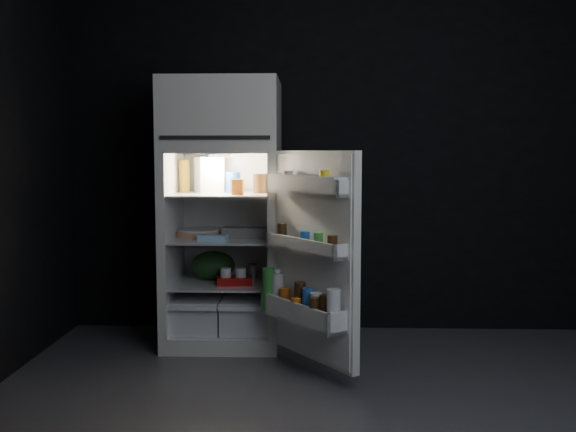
{
  "coord_description": "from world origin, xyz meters",
  "views": [
    {
      "loc": [
        -0.24,
        -3.21,
        1.31
      ],
      "look_at": [
        -0.39,
        1.0,
        0.9
      ],
      "focal_mm": 42.0,
      "sensor_mm": 36.0,
      "label": 1
    }
  ],
  "objects_px": {
    "egg_carton": "(246,233)",
    "fridge_door": "(311,260)",
    "yogurt_tray": "(235,281)",
    "refrigerator": "(223,203)",
    "milk_jug": "(209,175)"
  },
  "relations": [
    {
      "from": "fridge_door",
      "to": "egg_carton",
      "type": "bearing_deg",
      "value": 125.04
    },
    {
      "from": "egg_carton",
      "to": "fridge_door",
      "type": "bearing_deg",
      "value": -49.13
    },
    {
      "from": "fridge_door",
      "to": "milk_jug",
      "type": "bearing_deg",
      "value": 134.06
    },
    {
      "from": "refrigerator",
      "to": "yogurt_tray",
      "type": "relative_size",
      "value": 7.66
    },
    {
      "from": "fridge_door",
      "to": "egg_carton",
      "type": "relative_size",
      "value": 3.91
    },
    {
      "from": "refrigerator",
      "to": "milk_jug",
      "type": "distance_m",
      "value": 0.22
    },
    {
      "from": "milk_jug",
      "to": "egg_carton",
      "type": "distance_m",
      "value": 0.47
    },
    {
      "from": "refrigerator",
      "to": "egg_carton",
      "type": "xyz_separation_m",
      "value": [
        0.16,
        -0.06,
        -0.19
      ]
    },
    {
      "from": "yogurt_tray",
      "to": "refrigerator",
      "type": "bearing_deg",
      "value": 112.97
    },
    {
      "from": "refrigerator",
      "to": "egg_carton",
      "type": "relative_size",
      "value": 5.7
    },
    {
      "from": "refrigerator",
      "to": "fridge_door",
      "type": "xyz_separation_m",
      "value": [
        0.6,
        -0.68,
        -0.27
      ]
    },
    {
      "from": "milk_jug",
      "to": "yogurt_tray",
      "type": "xyz_separation_m",
      "value": [
        0.19,
        -0.19,
        -0.69
      ]
    },
    {
      "from": "fridge_door",
      "to": "refrigerator",
      "type": "bearing_deg",
      "value": 131.06
    },
    {
      "from": "fridge_door",
      "to": "yogurt_tray",
      "type": "bearing_deg",
      "value": 133.64
    },
    {
      "from": "refrigerator",
      "to": "milk_jug",
      "type": "bearing_deg",
      "value": 159.99
    }
  ]
}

